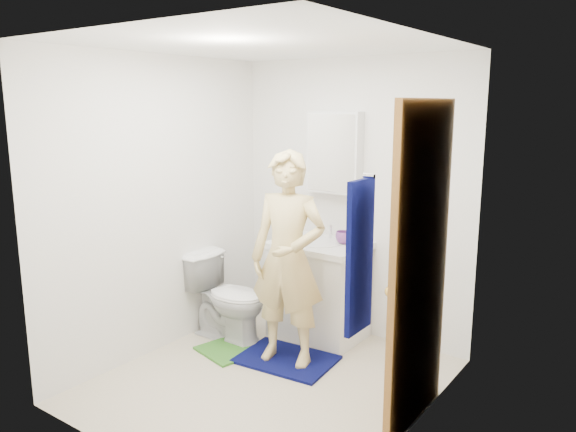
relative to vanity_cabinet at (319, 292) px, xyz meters
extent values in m
cube|color=beige|center=(0.15, -0.91, -0.41)|extent=(2.20, 2.40, 0.02)
cube|color=white|center=(0.15, -0.91, 2.01)|extent=(2.20, 2.40, 0.02)
cube|color=white|center=(0.15, 0.30, 0.80)|extent=(2.20, 0.02, 2.40)
cube|color=white|center=(0.15, -2.12, 0.80)|extent=(2.20, 0.02, 2.40)
cube|color=white|center=(-0.96, -0.91, 0.80)|extent=(0.02, 2.40, 2.40)
cube|color=white|center=(1.26, -0.91, 0.80)|extent=(0.02, 2.40, 2.40)
cube|color=white|center=(0.00, 0.00, 0.00)|extent=(0.75, 0.55, 0.80)
cube|color=white|center=(0.00, 0.00, 0.43)|extent=(0.79, 0.59, 0.05)
cylinder|color=white|center=(0.00, 0.00, 0.44)|extent=(0.40, 0.40, 0.03)
cylinder|color=silver|center=(0.00, 0.18, 0.51)|extent=(0.03, 0.03, 0.12)
cube|color=white|center=(0.00, 0.22, 1.20)|extent=(0.50, 0.12, 0.70)
cube|color=white|center=(0.00, 0.16, 1.20)|extent=(0.46, 0.01, 0.66)
cube|color=#A76D2E|center=(1.22, -0.76, 0.62)|extent=(0.05, 0.80, 2.05)
sphere|color=gold|center=(1.18, -1.08, 0.55)|extent=(0.07, 0.07, 0.07)
cube|color=#070B48|center=(1.18, -1.48, 0.85)|extent=(0.03, 0.24, 0.80)
cylinder|color=silver|center=(1.22, -1.48, 1.27)|extent=(0.06, 0.02, 0.02)
imported|color=white|center=(-0.62, -0.50, -0.03)|extent=(0.73, 0.42, 0.74)
cube|color=#070B48|center=(0.06, -0.57, -0.39)|extent=(0.79, 0.60, 0.02)
cube|color=#3E832B|center=(-0.44, -0.72, -0.39)|extent=(0.53, 0.48, 0.02)
imported|color=#CA5E78|center=(-0.30, -0.05, 0.54)|extent=(0.10, 0.10, 0.18)
imported|color=#7C408E|center=(0.19, 0.08, 0.50)|extent=(0.15, 0.15, 0.11)
imported|color=#E1C67E|center=(0.08, -0.58, 0.45)|extent=(0.67, 0.51, 1.66)
camera|label=1|loc=(2.49, -3.95, 1.62)|focal=35.00mm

